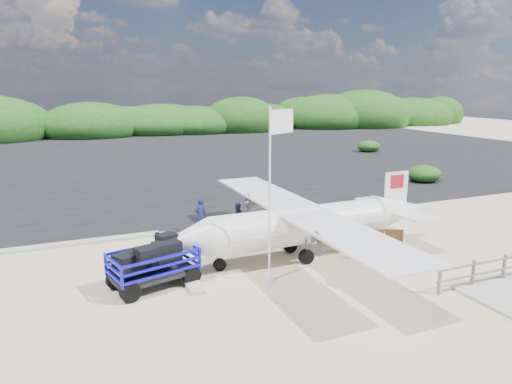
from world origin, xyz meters
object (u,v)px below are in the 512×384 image
(crew_a, at_px, (200,215))
(signboard, at_px, (383,260))
(flagpole, at_px, (269,281))
(aircraft_large, at_px, (366,164))
(baggage_cart, at_px, (155,286))
(crew_b, at_px, (237,219))

(crew_a, bearing_deg, signboard, 124.10)
(flagpole, xyz_separation_m, aircraft_large, (18.54, 19.98, 0.00))
(baggage_cart, relative_size, flagpole, 0.51)
(crew_a, bearing_deg, aircraft_large, -153.03)
(crew_b, height_order, aircraft_large, aircraft_large)
(baggage_cart, bearing_deg, crew_a, 44.77)
(aircraft_large, bearing_deg, crew_b, 38.73)
(baggage_cart, height_order, aircraft_large, aircraft_large)
(flagpole, distance_m, aircraft_large, 27.26)
(aircraft_large, bearing_deg, flagpole, 46.54)
(baggage_cart, bearing_deg, aircraft_large, 25.13)
(signboard, relative_size, crew_a, 0.96)
(crew_a, bearing_deg, crew_b, 133.19)
(baggage_cart, xyz_separation_m, signboard, (9.03, -0.96, 0.00))
(signboard, bearing_deg, aircraft_large, 80.02)
(baggage_cart, distance_m, flagpole, 4.06)
(flagpole, height_order, crew_b, flagpole)
(signboard, distance_m, crew_a, 8.74)
(signboard, distance_m, aircraft_large, 23.95)
(crew_a, bearing_deg, flagpole, 88.08)
(crew_b, bearing_deg, crew_a, -40.37)
(signboard, height_order, crew_a, crew_a)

